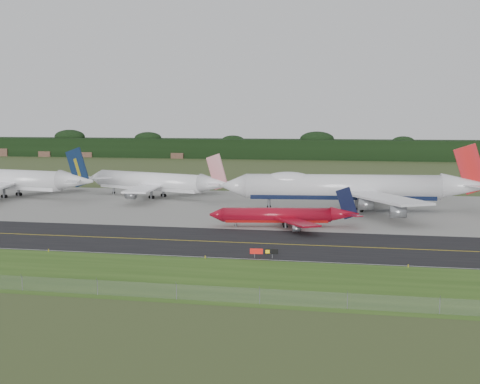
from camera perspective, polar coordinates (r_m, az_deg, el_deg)
The scene contains 16 objects.
ground at distance 143.22m, azimuth -2.10°, elevation -3.95°, with size 600.00×600.00×0.00m, color #35431F.
grass_verge at distance 110.27m, azimuth -6.45°, elevation -7.14°, with size 400.00×30.00×0.01m, color #2D4F17.
taxiway at distance 139.40m, azimuth -2.49°, elevation -4.24°, with size 400.00×32.00×0.02m, color black.
apron at distance 192.54m, azimuth 1.50°, elevation -1.27°, with size 400.00×78.00×0.01m, color gray.
taxiway_centreline at distance 139.40m, azimuth -2.49°, elevation -4.23°, with size 400.00×0.40×0.00m, color yellow.
taxiway_edge_line at distance 124.72m, azimuth -4.23°, elevation -5.51°, with size 400.00×0.25×0.00m, color silver.
perimeter_fence at distance 98.10m, azimuth -8.83°, elevation -8.22°, with size 320.00×0.10×320.00m.
horizon_treeline at distance 412.48m, azimuth 6.96°, elevation 3.55°, with size 700.00×25.00×12.00m.
jet_ba_747 at distance 187.25m, azimuth 9.55°, elevation 0.39°, with size 74.52×61.31×18.73m.
jet_red_737 at distance 157.94m, azimuth 3.86°, elevation -2.02°, with size 35.23×28.36×9.54m.
jet_navy_gold at distance 228.37m, azimuth -18.98°, elevation 0.97°, with size 64.05×55.03×16.59m.
jet_star_tail at distance 215.55m, azimuth -7.11°, elevation 0.83°, with size 54.72×44.44×14.87m.
taxiway_sign at distance 123.00m, azimuth 2.05°, elevation -5.10°, with size 5.17×0.72×1.73m.
edge_marker_left at distance 134.09m, azimuth -16.02°, elevation -4.81°, with size 0.16×0.16×0.50m, color yellow.
edge_marker_center at distance 122.94m, azimuth -2.99°, elevation -5.57°, with size 0.16×0.16×0.50m, color yellow.
edge_marker_right at distance 119.25m, azimuth 14.16°, elevation -6.14°, with size 0.16×0.16×0.50m, color yellow.
Camera 1 is at (33.49, -136.85, 25.78)m, focal length 50.00 mm.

